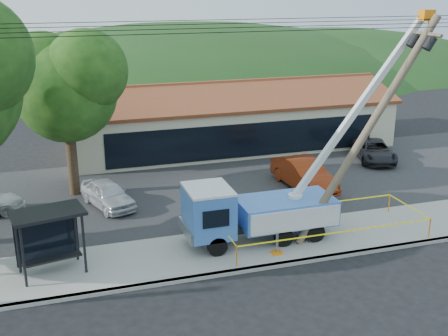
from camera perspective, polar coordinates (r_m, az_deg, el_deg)
name	(u,v)px	position (r m, az deg, el deg)	size (l,w,h in m)	color
ground	(290,294)	(21.52, 6.72, -12.59)	(120.00, 120.00, 0.00)	black
curb	(269,266)	(23.16, 4.59, -9.94)	(60.00, 0.25, 0.15)	#A19E96
sidewalk	(253,247)	(24.73, 2.93, -7.98)	(60.00, 4.00, 0.15)	#A19E96
parking_lot	(204,187)	(31.76, -2.08, -1.95)	(60.00, 12.00, 0.10)	#28282B
strip_mall	(228,120)	(39.67, 0.37, 4.92)	(22.50, 8.53, 4.67)	beige
tree_lot	(65,82)	(30.16, -15.82, 8.42)	(6.30, 5.60, 8.94)	#332316
hill_center	(189,72)	(74.77, -3.55, 9.68)	(89.60, 64.00, 32.00)	#1C3C15
hill_east	(326,66)	(81.89, 10.37, 10.17)	(72.80, 52.00, 26.00)	#1C3C15
utility_truck	(258,208)	(24.68, 3.43, -4.03)	(11.10, 3.61, 9.80)	black
leaning_pole	(373,121)	(24.87, 14.92, 4.64)	(6.21, 1.95, 9.74)	brown
bus_shelter	(48,226)	(22.84, -17.45, -5.68)	(2.96, 2.15, 2.59)	black
caution_tape	(321,222)	(25.60, 9.87, -5.42)	(9.16, 3.24, 0.94)	orange
car_silver	(109,208)	(29.56, -11.62, -4.00)	(1.59, 3.95, 1.35)	silver
car_red	(303,189)	(31.85, 8.03, -2.16)	(1.73, 4.95, 1.63)	maroon
car_dark	(373,161)	(37.77, 14.91, 0.65)	(2.13, 4.62, 1.28)	black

